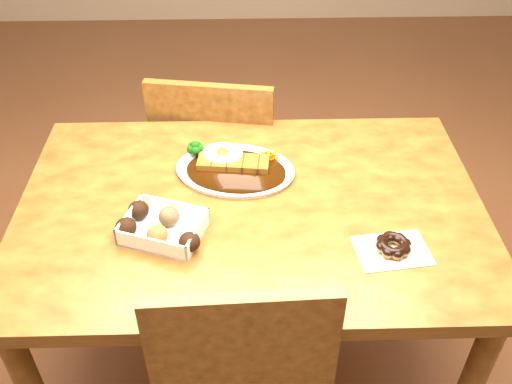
{
  "coord_description": "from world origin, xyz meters",
  "views": [
    {
      "loc": [
        -0.02,
        -1.11,
        1.71
      ],
      "look_at": [
        0.01,
        -0.03,
        0.81
      ],
      "focal_mm": 40.0,
      "sensor_mm": 36.0,
      "label": 1
    }
  ],
  "objects_px": {
    "table": "(251,232)",
    "pon_de_ring": "(393,246)",
    "katsu_curry_plate": "(233,167)",
    "chair_far": "(220,165)",
    "donut_box": "(161,226)"
  },
  "relations": [
    {
      "from": "chair_far",
      "to": "katsu_curry_plate",
      "type": "height_order",
      "value": "chair_far"
    },
    {
      "from": "table",
      "to": "pon_de_ring",
      "type": "xyz_separation_m",
      "value": [
        0.33,
        -0.18,
        0.12
      ]
    },
    {
      "from": "donut_box",
      "to": "pon_de_ring",
      "type": "bearing_deg",
      "value": -7.42
    },
    {
      "from": "katsu_curry_plate",
      "to": "table",
      "type": "bearing_deg",
      "value": -71.84
    },
    {
      "from": "table",
      "to": "chair_far",
      "type": "height_order",
      "value": "chair_far"
    },
    {
      "from": "table",
      "to": "pon_de_ring",
      "type": "height_order",
      "value": "pon_de_ring"
    },
    {
      "from": "chair_far",
      "to": "pon_de_ring",
      "type": "distance_m",
      "value": 0.88
    },
    {
      "from": "table",
      "to": "katsu_curry_plate",
      "type": "height_order",
      "value": "katsu_curry_plate"
    },
    {
      "from": "chair_far",
      "to": "table",
      "type": "bearing_deg",
      "value": 109.77
    },
    {
      "from": "table",
      "to": "chair_far",
      "type": "distance_m",
      "value": 0.57
    },
    {
      "from": "table",
      "to": "donut_box",
      "type": "relative_size",
      "value": 5.37
    },
    {
      "from": "table",
      "to": "donut_box",
      "type": "bearing_deg",
      "value": -153.58
    },
    {
      "from": "donut_box",
      "to": "chair_far",
      "type": "bearing_deg",
      "value": 79.72
    },
    {
      "from": "table",
      "to": "katsu_curry_plate",
      "type": "bearing_deg",
      "value": 108.16
    },
    {
      "from": "katsu_curry_plate",
      "to": "donut_box",
      "type": "bearing_deg",
      "value": -125.02
    }
  ]
}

